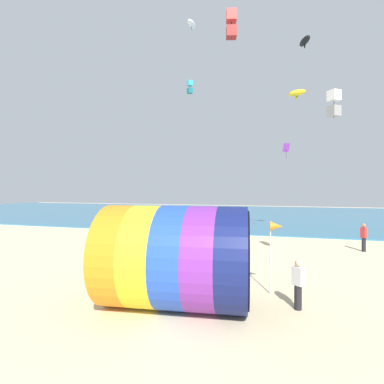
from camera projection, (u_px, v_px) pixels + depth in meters
ground_plane at (148, 305)px, 10.30m from camera, size 120.00×120.00×0.00m
sea at (249, 214)px, 45.16m from camera, size 120.00×40.00×0.10m
giant_inflatable_tube at (176, 257)px, 10.08m from camera, size 5.16×3.92×3.43m
kite_handler at (298, 284)px, 9.90m from camera, size 0.42×0.40×1.65m
kite_white_box at (334, 103)px, 13.41m from camera, size 0.61×0.61×1.24m
kite_white_parafoil at (192, 24)px, 26.97m from camera, size 0.80×1.58×0.86m
kite_cyan_box at (190, 87)px, 27.91m from camera, size 0.62×0.62×1.24m
kite_yellow_parafoil at (297, 93)px, 24.28m from camera, size 1.60×1.22×0.81m
kite_red_box at (231, 24)px, 16.71m from camera, size 0.68×0.68×1.60m
kite_purple_diamond at (286, 148)px, 25.02m from camera, size 0.62×0.53×1.24m
kite_black_parafoil at (305, 41)px, 22.00m from camera, size 1.03×1.59×0.79m
bystander_near_water at (364, 237)px, 18.93m from camera, size 0.38×0.42×1.79m
beach_flag at (276, 230)px, 11.32m from camera, size 0.47×0.36×2.76m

